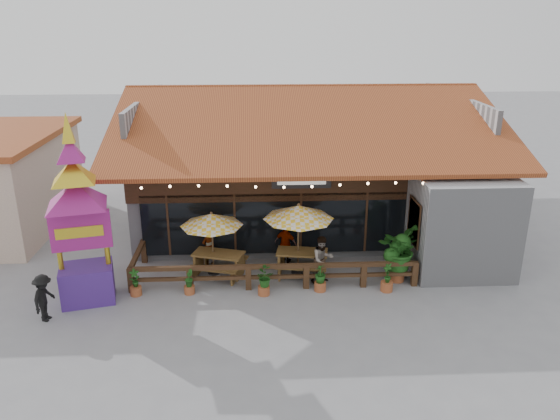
{
  "coord_description": "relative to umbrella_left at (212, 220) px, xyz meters",
  "views": [
    {
      "loc": [
        -2.25,
        -17.42,
        8.96
      ],
      "look_at": [
        -1.31,
        1.5,
        2.18
      ],
      "focal_mm": 35.0,
      "sensor_mm": 36.0,
      "label": 1
    }
  ],
  "objects": [
    {
      "name": "planter_c",
      "position": [
        1.8,
        -1.73,
        -1.55
      ],
      "size": [
        0.77,
        0.79,
        0.98
      ],
      "color": "#9A4D2A",
      "rests_on": "ground"
    },
    {
      "name": "diner_a",
      "position": [
        -0.21,
        0.71,
        -1.35
      ],
      "size": [
        0.65,
        0.63,
        1.5
      ],
      "primitive_type": "imported",
      "rotation": [
        0.0,
        0.0,
        3.84
      ],
      "color": "#3C1F13",
      "rests_on": "ground"
    },
    {
      "name": "picnic_table_right",
      "position": [
        3.23,
        -0.16,
        -1.5
      ],
      "size": [
        2.07,
        1.86,
        0.88
      ],
      "color": "brown",
      "rests_on": "ground"
    },
    {
      "name": "restaurant_building",
      "position": [
        4.04,
        5.8,
        0.11
      ],
      "size": [
        15.5,
        14.73,
        6.09
      ],
      "color": "#A8A8AD",
      "rests_on": "ground"
    },
    {
      "name": "ground",
      "position": [
        3.78,
        -0.81,
        -2.1
      ],
      "size": [
        100.0,
        100.0,
        0.0
      ],
      "primitive_type": "plane",
      "color": "gray",
      "rests_on": "ground"
    },
    {
      "name": "patio_railing",
      "position": [
        1.53,
        -1.07,
        -1.48
      ],
      "size": [
        10.0,
        2.6,
        0.92
      ],
      "color": "#482E19",
      "rests_on": "ground"
    },
    {
      "name": "planter_a",
      "position": [
        -2.53,
        -1.54,
        -1.7
      ],
      "size": [
        0.41,
        0.39,
        0.96
      ],
      "color": "#9A4D2A",
      "rests_on": "ground"
    },
    {
      "name": "picnic_table_left",
      "position": [
        0.2,
        -0.13,
        -1.51
      ],
      "size": [
        2.18,
        2.02,
        0.87
      ],
      "color": "brown",
      "rests_on": "ground"
    },
    {
      "name": "planter_e",
      "position": [
        6.03,
        -1.67,
        -1.66
      ],
      "size": [
        0.42,
        0.42,
        1.03
      ],
      "color": "#9A4D2A",
      "rests_on": "ground"
    },
    {
      "name": "thai_sign_tower",
      "position": [
        -4.01,
        -1.81,
        1.47
      ],
      "size": [
        3.0,
        3.0,
        6.75
      ],
      "color": "#45227D",
      "rests_on": "ground"
    },
    {
      "name": "umbrella_right",
      "position": [
        3.09,
        -0.11,
        0.27
      ],
      "size": [
        2.59,
        2.59,
        2.71
      ],
      "color": "brown",
      "rests_on": "ground"
    },
    {
      "name": "diner_b",
      "position": [
        3.89,
        -0.87,
        -1.24
      ],
      "size": [
        1.02,
        0.91,
        1.72
      ],
      "primitive_type": "imported",
      "rotation": [
        0.0,
        0.0,
        0.38
      ],
      "color": "#3C1F13",
      "rests_on": "ground"
    },
    {
      "name": "planter_b",
      "position": [
        -0.73,
        -1.52,
        -1.7
      ],
      "size": [
        0.36,
        0.36,
        0.88
      ],
      "color": "#9A4D2A",
      "rests_on": "ground"
    },
    {
      "name": "planter_d",
      "position": [
        3.75,
        -1.54,
        -1.62
      ],
      "size": [
        0.51,
        0.51,
        0.99
      ],
      "color": "#9A4D2A",
      "rests_on": "ground"
    },
    {
      "name": "umbrella_left",
      "position": [
        0.0,
        0.0,
        0.0
      ],
      "size": [
        2.34,
        2.34,
        2.4
      ],
      "color": "brown",
      "rests_on": "ground"
    },
    {
      "name": "diner_c",
      "position": [
        2.71,
        0.84,
        -1.32
      ],
      "size": [
        0.98,
        0.78,
        1.56
      ],
      "primitive_type": "imported",
      "rotation": [
        0.0,
        0.0,
        2.63
      ],
      "color": "#3C1F13",
      "rests_on": "ground"
    },
    {
      "name": "pedestrian",
      "position": [
        -4.98,
        -3.02,
        -1.33
      ],
      "size": [
        0.72,
        1.07,
        1.54
      ],
      "primitive_type": "imported",
      "rotation": [
        0.0,
        0.0,
        1.41
      ],
      "color": "black",
      "rests_on": "ground"
    },
    {
      "name": "tropical_plant",
      "position": [
        6.57,
        -0.89,
        -0.9
      ],
      "size": [
        1.88,
        1.96,
        2.1
      ],
      "color": "#9A4D2A",
      "rests_on": "ground"
    }
  ]
}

